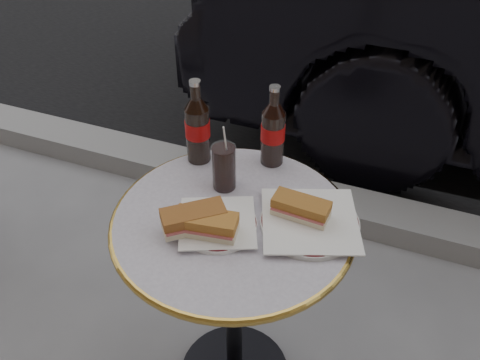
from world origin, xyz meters
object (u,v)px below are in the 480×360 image
(plate_left, at_px, (218,225))
(cola_bottle_right, at_px, (273,126))
(plate_right, at_px, (310,223))
(bistro_table, at_px, (234,309))
(cola_glass, at_px, (224,167))
(cola_bottle_left, at_px, (197,122))

(plate_left, height_order, cola_bottle_right, cola_bottle_right)
(plate_right, bearing_deg, bistro_table, -165.41)
(bistro_table, xyz_separation_m, cola_bottle_right, (0.01, 0.26, 0.49))
(cola_bottle_right, bearing_deg, cola_glass, -118.73)
(bistro_table, bearing_deg, plate_right, 14.59)
(plate_left, distance_m, cola_bottle_right, 0.32)
(bistro_table, relative_size, cola_glass, 5.56)
(plate_left, bearing_deg, plate_right, 22.42)
(cola_bottle_right, relative_size, cola_glass, 1.85)
(bistro_table, relative_size, cola_bottle_left, 2.90)
(cola_bottle_left, height_order, cola_bottle_right, cola_bottle_left)
(plate_right, height_order, cola_glass, cola_glass)
(plate_left, bearing_deg, bistro_table, 57.21)
(plate_left, relative_size, cola_glass, 1.49)
(bistro_table, bearing_deg, cola_bottle_left, 132.71)
(plate_right, bearing_deg, plate_left, -157.58)
(plate_left, bearing_deg, cola_bottle_right, 82.43)
(plate_left, bearing_deg, cola_bottle_left, 123.76)
(bistro_table, bearing_deg, cola_glass, 121.90)
(cola_bottle_right, bearing_deg, plate_right, -51.23)
(bistro_table, bearing_deg, plate_left, -122.79)
(plate_left, xyz_separation_m, plate_right, (0.21, 0.09, 0.00))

